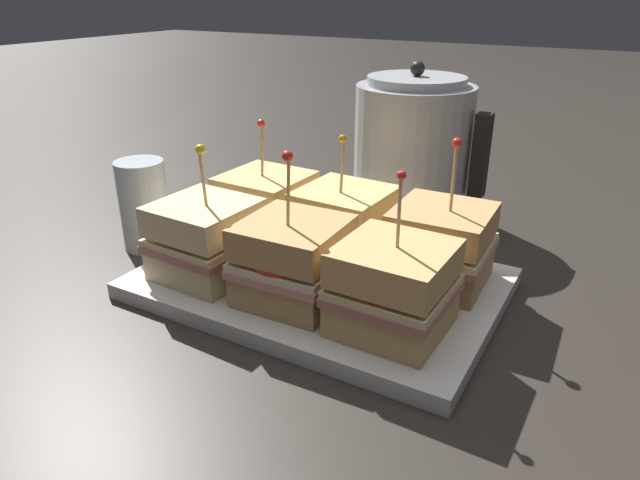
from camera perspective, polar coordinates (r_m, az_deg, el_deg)
The scene contains 10 objects.
ground_plane at distance 0.65m, azimuth 0.00°, elevation -5.02°, with size 6.00×6.00×0.00m, color #2D2823.
serving_platter at distance 0.65m, azimuth 0.00°, elevation -4.33°, with size 0.39×0.26×0.02m.
sandwich_front_left at distance 0.64m, azimuth -11.36°, elevation 0.06°, with size 0.11×0.11×0.15m.
sandwich_front_center at distance 0.58m, azimuth -2.53°, elevation -2.15°, with size 0.11×0.11×0.16m.
sandwich_front_right at distance 0.54m, azimuth 7.33°, elevation -4.83°, with size 0.11×0.11×0.16m.
sandwich_back_left at distance 0.73m, azimuth -5.41°, elevation 3.28°, with size 0.11×0.11×0.15m.
sandwich_back_center at distance 0.67m, azimuth 2.15°, elevation 1.63°, with size 0.11×0.11×0.15m.
sandwich_back_right at distance 0.63m, azimuth 11.95°, elevation -0.55°, with size 0.11×0.11×0.16m.
kettle_steel at distance 0.84m, azimuth 9.45°, elevation 8.82°, with size 0.19×0.17×0.22m.
drinking_glass at distance 0.77m, azimuth -17.19°, elevation 3.36°, with size 0.06×0.06×0.12m.
Camera 1 is at (0.28, -0.49, 0.32)m, focal length 32.00 mm.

